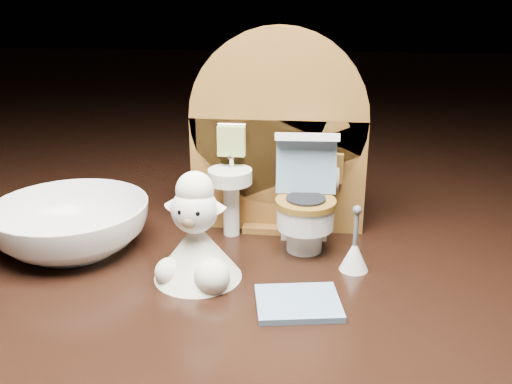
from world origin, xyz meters
TOP-DOWN VIEW (x-y plane):
  - backdrop_panel at (-0.00, 0.06)m, footprint 0.13×0.05m
  - toy_toilet at (0.02, 0.03)m, footprint 0.04×0.05m
  - bath_mat at (0.02, -0.05)m, footprint 0.06×0.05m
  - toilet_brush at (0.06, 0.00)m, footprint 0.02×0.02m
  - plush_lamb at (-0.04, -0.02)m, footprint 0.06×0.06m
  - ceramic_bowl at (-0.14, 0.01)m, footprint 0.11×0.11m

SIDE VIEW (x-z plane):
  - bath_mat at x=0.02m, z-range 0.00..0.00m
  - toilet_brush at x=0.06m, z-range -0.01..0.03m
  - ceramic_bowl at x=-0.14m, z-range 0.00..0.03m
  - plush_lamb at x=-0.04m, z-range -0.01..0.06m
  - toy_toilet at x=0.02m, z-range -0.01..0.07m
  - backdrop_panel at x=0.00m, z-range -0.01..0.14m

